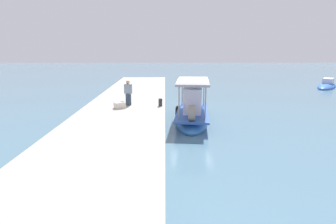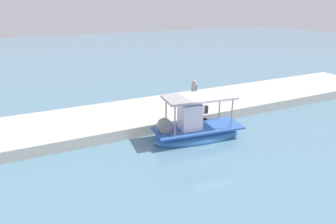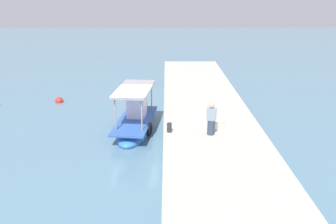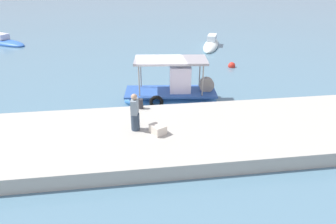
# 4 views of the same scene
# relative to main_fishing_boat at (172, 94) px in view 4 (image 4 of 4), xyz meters

# --- Properties ---
(ground_plane) EXTENTS (120.00, 120.00, 0.00)m
(ground_plane) POSITION_rel_main_fishing_boat_xyz_m (-0.64, 0.07, -0.49)
(ground_plane) COLOR slate
(dock_quay) EXTENTS (36.00, 5.13, 0.61)m
(dock_quay) POSITION_rel_main_fishing_boat_xyz_m (-0.64, -4.11, -0.18)
(dock_quay) COLOR #B5B2A7
(dock_quay) RESTS_ON ground_plane
(main_fishing_boat) EXTENTS (5.28, 2.34, 2.81)m
(main_fishing_boat) POSITION_rel_main_fishing_boat_xyz_m (0.00, 0.00, 0.00)
(main_fishing_boat) COLOR #3676C0
(main_fishing_boat) RESTS_ON ground_plane
(fisherman_near_bollard) EXTENTS (0.43, 0.50, 1.62)m
(fisherman_near_bollard) POSITION_rel_main_fishing_boat_xyz_m (-2.14, -3.91, 0.86)
(fisherman_near_bollard) COLOR #303F51
(fisherman_near_bollard) RESTS_ON dock_quay
(mooring_bollard) EXTENTS (0.24, 0.24, 0.48)m
(mooring_bollard) POSITION_rel_main_fishing_boat_xyz_m (-1.81, -1.85, 0.37)
(mooring_bollard) COLOR #2D2D33
(mooring_bollard) RESTS_ON dock_quay
(cargo_crate) EXTENTS (0.73, 0.77, 0.37)m
(cargo_crate) POSITION_rel_main_fishing_boat_xyz_m (-1.24, -4.33, 0.31)
(cargo_crate) COLOR beige
(cargo_crate) RESTS_ON dock_quay
(marker_buoy) EXTENTS (0.54, 0.54, 0.54)m
(marker_buoy) POSITION_rel_main_fishing_boat_xyz_m (5.35, 5.81, -0.38)
(marker_buoy) COLOR red
(marker_buoy) RESTS_ON ground_plane
(moored_boat_near) EXTENTS (3.17, 5.51, 1.26)m
(moored_boat_near) POSITION_rel_main_fishing_boat_xyz_m (5.49, 12.22, -0.30)
(moored_boat_near) COLOR white
(moored_boat_near) RESTS_ON ground_plane
(moored_boat_mid) EXTENTS (5.31, 4.61, 1.18)m
(moored_boat_mid) POSITION_rel_main_fishing_boat_xyz_m (-14.20, 16.06, -0.33)
(moored_boat_mid) COLOR blue
(moored_boat_mid) RESTS_ON ground_plane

